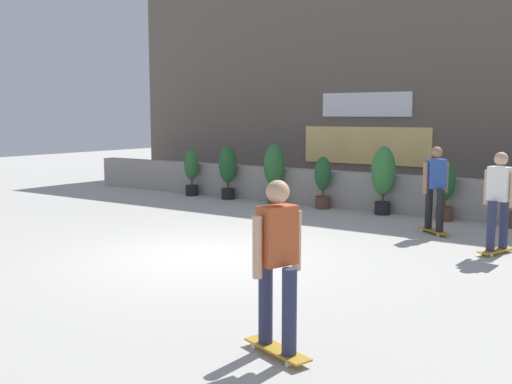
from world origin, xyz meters
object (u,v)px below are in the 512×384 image
Objects in this scene: skater_far_left at (435,186)px; skater_far_right at (277,260)px; potted_plant_2 at (274,169)px; potted_plant_4 at (383,175)px; potted_plant_5 at (445,187)px; potted_plant_0 at (192,170)px; potted_plant_1 at (228,169)px; skater_mid_plaza at (499,198)px; potted_plant_3 at (323,180)px.

skater_far_right is (0.67, -6.71, 0.00)m from skater_far_left.
skater_far_right reaches higher than potted_plant_2.
skater_far_left reaches higher than potted_plant_4.
skater_far_left is 6.74m from skater_far_right.
potted_plant_0 is at bearing 180.00° from potted_plant_5.
skater_mid_plaza is at bearing -19.36° from potted_plant_1.
skater_mid_plaza is (1.69, -2.68, 0.20)m from potted_plant_5.
potted_plant_1 is 0.85× the size of skater_mid_plaza.
potted_plant_0 is 1.31m from potted_plant_1.
potted_plant_1 is 1.13× the size of potted_plant_3.
potted_plant_2 is at bearing 122.97° from skater_far_right.
potted_plant_0 is 1.01× the size of potted_plant_3.
potted_plant_0 reaches higher than potted_plant_3.
potted_plant_0 is 0.99× the size of potted_plant_5.
potted_plant_0 is 0.77× the size of skater_mid_plaza.
potted_plant_4 is at bearing 137.27° from skater_far_left.
potted_plant_4 is (5.80, 0.00, 0.20)m from potted_plant_0.
potted_plant_1 is 0.93× the size of potted_plant_2.
skater_mid_plaza is at bearing -57.73° from potted_plant_5.
potted_plant_1 is 5.94m from potted_plant_5.
skater_far_right is (0.96, -8.30, 0.20)m from potted_plant_5.
potted_plant_1 reaches higher than potted_plant_5.
skater_far_left reaches higher than potted_plant_1.
skater_mid_plaza and skater_far_left have the same top height.
potted_plant_1 is 2.93m from potted_plant_3.
potted_plant_3 is 0.76× the size of skater_mid_plaza.
potted_plant_5 is (4.42, 0.00, -0.18)m from potted_plant_2.
potted_plant_5 is 0.78× the size of skater_far_left.
potted_plant_4 is at bearing 180.00° from potted_plant_5.
skater_far_left reaches higher than potted_plant_2.
potted_plant_2 reaches higher than potted_plant_0.
potted_plant_2 is 1.18× the size of potted_plant_5.
potted_plant_5 is at bearing 0.00° from potted_plant_4.
skater_mid_plaza reaches higher than potted_plant_5.
potted_plant_0 is 0.90× the size of potted_plant_1.
potted_plant_5 is at bearing -0.00° from potted_plant_3.
skater_mid_plaza reaches higher than potted_plant_0.
potted_plant_1 is at bearing 180.00° from potted_plant_4.
potted_plant_2 is at bearing 180.00° from potted_plant_4.
potted_plant_1 is at bearing 180.00° from potted_plant_5.
potted_plant_1 is 0.92× the size of potted_plant_4.
skater_far_right is at bearing -73.94° from potted_plant_4.
potted_plant_1 is 4.50m from potted_plant_4.
potted_plant_0 is 0.77× the size of skater_far_left.
skater_far_right is (6.89, -8.30, 0.11)m from potted_plant_1.
potted_plant_1 is at bearing 160.64° from skater_mid_plaza.
skater_far_left is at bearing -18.62° from potted_plant_2.
potted_plant_3 is at bearing 0.00° from potted_plant_1.
skater_far_left is 1.00× the size of skater_far_right.
skater_far_left is (7.52, -1.59, 0.22)m from potted_plant_0.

